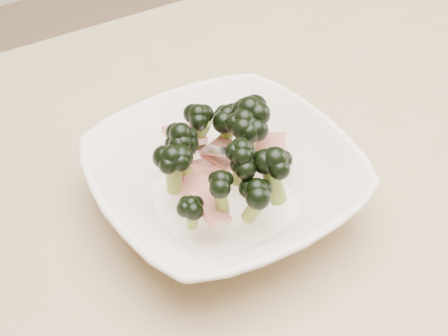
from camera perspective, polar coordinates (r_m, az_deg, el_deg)
The scene contains 2 objects.
dining_table at distance 0.77m, azimuth 6.50°, elevation -4.98°, with size 1.20×0.80×0.75m.
broccoli_dish at distance 0.63m, azimuth -0.00°, elevation -0.76°, with size 0.26×0.26×0.11m.
Camera 1 is at (-0.34, -0.39, 1.22)m, focal length 50.00 mm.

